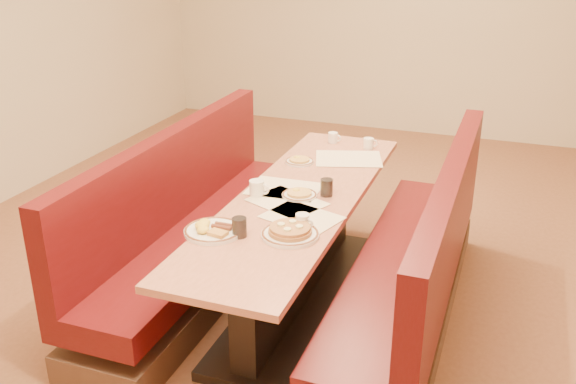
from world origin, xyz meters
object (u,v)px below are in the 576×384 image
(diner_table, at_px, (298,251))
(pancake_plate, at_px, (290,232))
(booth_left, at_px, (195,235))
(coffee_mug_c, at_px, (369,143))
(coffee_mug_d, at_px, (333,137))
(coffee_mug_a, at_px, (303,221))
(soda_tumbler_near, at_px, (239,227))
(coffee_mug_b, at_px, (257,188))
(eggs_plate, at_px, (212,230))
(booth_right, at_px, (415,273))
(soda_tumbler_mid, at_px, (327,187))

(diner_table, height_order, pancake_plate, pancake_plate)
(booth_left, relative_size, coffee_mug_c, 24.04)
(coffee_mug_d, bearing_deg, coffee_mug_a, -75.48)
(coffee_mug_c, distance_m, soda_tumbler_near, 1.67)
(coffee_mug_a, relative_size, coffee_mug_d, 1.03)
(coffee_mug_b, bearing_deg, diner_table, 20.47)
(pancake_plate, relative_size, coffee_mug_a, 2.89)
(diner_table, distance_m, eggs_plate, 0.79)
(diner_table, relative_size, coffee_mug_b, 19.63)
(diner_table, xyz_separation_m, coffee_mug_d, (-0.10, 1.07, 0.42))
(eggs_plate, bearing_deg, soda_tumbler_near, 4.58)
(coffee_mug_b, height_order, coffee_mug_d, coffee_mug_b)
(booth_right, xyz_separation_m, soda_tumbler_near, (-0.84, -0.62, 0.44))
(eggs_plate, bearing_deg, diner_table, 67.42)
(pancake_plate, distance_m, coffee_mug_c, 1.55)
(coffee_mug_c, relative_size, coffee_mug_d, 1.01)
(soda_tumbler_near, bearing_deg, pancake_plate, 20.38)
(diner_table, bearing_deg, soda_tumbler_mid, 23.33)
(diner_table, height_order, coffee_mug_a, coffee_mug_a)
(pancake_plate, height_order, soda_tumbler_mid, soda_tumbler_mid)
(coffee_mug_a, height_order, coffee_mug_c, coffee_mug_a)
(diner_table, height_order, booth_left, booth_left)
(diner_table, xyz_separation_m, soda_tumbler_mid, (0.15, 0.07, 0.43))
(pancake_plate, distance_m, coffee_mug_d, 1.61)
(coffee_mug_d, distance_m, soda_tumbler_mid, 1.03)
(booth_left, relative_size, pancake_plate, 8.13)
(eggs_plate, distance_m, soda_tumbler_mid, 0.82)
(coffee_mug_a, bearing_deg, coffee_mug_b, 156.30)
(booth_right, height_order, coffee_mug_a, booth_right)
(coffee_mug_d, bearing_deg, diner_table, -80.42)
(eggs_plate, bearing_deg, booth_left, 126.40)
(booth_right, relative_size, coffee_mug_b, 19.63)
(eggs_plate, height_order, coffee_mug_b, coffee_mug_b)
(soda_tumbler_mid, bearing_deg, coffee_mug_c, 88.11)
(diner_table, bearing_deg, booth_right, 0.00)
(pancake_plate, distance_m, coffee_mug_a, 0.12)
(coffee_mug_c, xyz_separation_m, coffee_mug_d, (-0.29, 0.05, -0.00))
(diner_table, xyz_separation_m, pancake_plate, (0.14, -0.53, 0.40))
(coffee_mug_d, bearing_deg, soda_tumbler_near, -86.17)
(coffee_mug_c, bearing_deg, booth_left, -149.20)
(booth_left, xyz_separation_m, coffee_mug_a, (0.90, -0.41, 0.43))
(booth_right, height_order, eggs_plate, booth_right)
(eggs_plate, bearing_deg, coffee_mug_c, 74.78)
(pancake_plate, relative_size, soda_tumbler_near, 2.88)
(diner_table, bearing_deg, coffee_mug_a, -67.78)
(pancake_plate, bearing_deg, coffee_mug_a, 75.04)
(diner_table, distance_m, coffee_mug_d, 1.15)
(eggs_plate, bearing_deg, pancake_plate, 14.61)
(coffee_mug_b, bearing_deg, coffee_mug_d, 84.96)
(soda_tumbler_near, distance_m, soda_tumbler_mid, 0.74)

